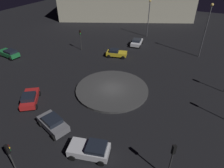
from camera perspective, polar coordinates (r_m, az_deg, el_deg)
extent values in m
plane|color=black|center=(28.28, 0.00, -1.77)|extent=(116.24, 116.24, 0.00)
cylinder|color=#383838|center=(28.19, 0.00, -1.49)|extent=(10.41, 10.41, 0.34)
cube|color=white|center=(43.67, 7.27, 11.96)|extent=(2.29, 4.16, 0.66)
cube|color=black|center=(43.31, 7.26, 12.57)|extent=(1.84, 2.05, 0.45)
cylinder|color=black|center=(42.31, 8.04, 10.72)|extent=(0.29, 0.66, 0.64)
cylinder|color=black|center=(42.68, 5.55, 11.09)|extent=(0.29, 0.66, 0.64)
cylinder|color=black|center=(44.94, 8.84, 12.00)|extent=(0.29, 0.66, 0.64)
cylinder|color=black|center=(45.28, 6.48, 12.34)|extent=(0.29, 0.66, 0.64)
cube|color=gold|center=(37.94, 1.39, 8.92)|extent=(4.14, 2.68, 0.67)
cube|color=black|center=(37.79, 0.68, 9.75)|extent=(2.02, 1.95, 0.44)
cylinder|color=black|center=(38.70, 3.65, 8.83)|extent=(0.70, 0.37, 0.66)
cylinder|color=black|center=(37.07, 3.24, 7.71)|extent=(0.70, 0.37, 0.66)
cylinder|color=black|center=(39.12, -0.39, 9.17)|extent=(0.70, 0.37, 0.66)
cylinder|color=black|center=(37.51, -0.95, 8.07)|extent=(0.70, 0.37, 0.66)
cube|color=red|center=(27.70, -22.82, -3.94)|extent=(3.84, 4.39, 0.65)
cube|color=black|center=(27.06, -23.22, -3.48)|extent=(2.35, 2.40, 0.50)
cylinder|color=black|center=(29.28, -23.94, -2.89)|extent=(0.56, 0.67, 0.66)
cylinder|color=black|center=(28.83, -20.45, -2.60)|extent=(0.56, 0.67, 0.66)
cylinder|color=black|center=(27.00, -25.08, -6.49)|extent=(0.56, 0.67, 0.66)
cylinder|color=black|center=(26.51, -21.29, -6.24)|extent=(0.56, 0.67, 0.66)
cube|color=#1E7238|center=(42.71, -27.95, 7.90)|extent=(4.71, 2.38, 0.73)
cube|color=black|center=(41.84, -27.59, 8.42)|extent=(2.41, 1.86, 0.45)
cylinder|color=black|center=(43.84, -29.91, 7.39)|extent=(0.70, 0.31, 0.68)
cylinder|color=black|center=(44.57, -27.99, 8.32)|extent=(0.70, 0.31, 0.68)
cylinder|color=black|center=(41.12, -27.65, 6.52)|extent=(0.70, 0.31, 0.68)
cylinder|color=black|center=(41.90, -25.65, 7.52)|extent=(0.70, 0.31, 0.68)
cube|color=silver|center=(19.79, -6.72, -18.56)|extent=(4.22, 2.76, 0.75)
cube|color=black|center=(19.17, -4.52, -17.90)|extent=(2.19, 2.05, 0.42)
cylinder|color=black|center=(19.93, -11.59, -20.44)|extent=(0.67, 0.36, 0.63)
cylinder|color=black|center=(20.99, -9.65, -16.49)|extent=(0.67, 0.36, 0.63)
cylinder|color=black|center=(19.28, -3.26, -22.15)|extent=(0.67, 0.36, 0.63)
cylinder|color=black|center=(20.37, -1.88, -17.91)|extent=(0.67, 0.36, 0.63)
cube|color=slate|center=(22.88, -16.85, -11.10)|extent=(4.31, 3.01, 0.74)
cube|color=black|center=(22.47, -17.08, -10.01)|extent=(2.37, 2.15, 0.46)
cylinder|color=black|center=(23.88, -20.34, -10.92)|extent=(0.74, 0.44, 0.70)
cylinder|color=black|center=(24.37, -16.60, -9.03)|extent=(0.74, 0.44, 0.70)
cylinder|color=black|center=(21.95, -16.82, -14.80)|extent=(0.74, 0.44, 0.70)
cylinder|color=black|center=(22.48, -12.81, -12.61)|extent=(0.74, 0.44, 0.70)
cylinder|color=#2D2D2D|center=(18.14, 16.49, -22.04)|extent=(0.12, 0.12, 3.26)
cube|color=black|center=(16.52, 17.66, -17.83)|extent=(0.37, 0.37, 0.90)
sphere|color=#3F0C0C|center=(16.39, 17.52, -16.88)|extent=(0.20, 0.20, 0.20)
sphere|color=yellow|center=(16.59, 17.36, -17.49)|extent=(0.20, 0.20, 0.20)
sphere|color=#0F3819|center=(16.79, 17.20, -18.08)|extent=(0.20, 0.20, 0.20)
cylinder|color=#2D2D2D|center=(41.02, -9.07, 11.92)|extent=(0.12, 0.12, 3.32)
cube|color=black|center=(40.32, -9.34, 14.72)|extent=(0.36, 0.37, 0.90)
sphere|color=#3F0C0C|center=(40.11, -9.32, 15.03)|extent=(0.20, 0.20, 0.20)
sphere|color=#4C380F|center=(40.19, -9.28, 14.66)|extent=(0.20, 0.20, 0.20)
sphere|color=#1EE53F|center=(40.27, -9.25, 14.30)|extent=(0.20, 0.20, 0.20)
cylinder|color=#2D2D2D|center=(19.56, -26.73, -20.30)|extent=(0.12, 0.12, 3.01)
cube|color=black|center=(18.14, -28.30, -16.47)|extent=(0.32, 0.25, 0.90)
sphere|color=#3F0C0C|center=(17.99, -28.14, -15.64)|extent=(0.20, 0.20, 0.20)
sphere|color=yellow|center=(18.18, -27.92, -16.22)|extent=(0.20, 0.20, 0.20)
sphere|color=#0F3819|center=(18.37, -27.69, -16.79)|extent=(0.20, 0.20, 0.20)
cylinder|color=#4C4C51|center=(48.35, 10.56, 17.93)|extent=(0.18, 0.18, 8.01)
sphere|color=#F9D166|center=(47.48, 11.10, 22.76)|extent=(0.47, 0.47, 0.47)
cylinder|color=#4C4C51|center=(40.15, 25.48, 13.31)|extent=(0.18, 0.18, 9.36)
sphere|color=#F9D166|center=(39.05, 27.24, 19.91)|extent=(0.51, 0.51, 0.51)
cube|color=#B7B299|center=(66.87, 4.00, 22.66)|extent=(42.40, 29.91, 8.48)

